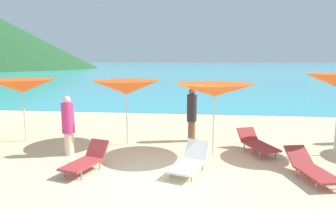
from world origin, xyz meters
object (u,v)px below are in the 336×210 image
(umbrella_3, at_px, (22,86))
(beachgoer_3, at_px, (192,113))
(lounge_chair_4, at_px, (311,167))
(umbrella_5, at_px, (214,90))
(lounge_chair_9, at_px, (257,143))
(lounge_chair_1, at_px, (190,161))
(umbrella_4, at_px, (126,87))
(lounge_chair_5, at_px, (87,159))
(beachgoer_2, at_px, (68,124))

(umbrella_3, relative_size, beachgoer_3, 1.30)
(lounge_chair_4, bearing_deg, umbrella_5, 132.54)
(lounge_chair_9, bearing_deg, lounge_chair_1, -159.02)
(beachgoer_3, bearing_deg, umbrella_5, 91.21)
(lounge_chair_1, bearing_deg, beachgoer_3, 110.48)
(beachgoer_3, bearing_deg, umbrella_3, -17.49)
(lounge_chair_1, bearing_deg, umbrella_4, 153.39)
(lounge_chair_5, bearing_deg, lounge_chair_4, 16.69)
(umbrella_5, bearing_deg, lounge_chair_5, -152.82)
(umbrella_3, xyz_separation_m, umbrella_4, (3.50, 0.06, -0.02))
(beachgoer_2, bearing_deg, lounge_chair_4, 164.09)
(umbrella_5, xyz_separation_m, lounge_chair_5, (-3.14, -1.61, -1.59))
(umbrella_4, bearing_deg, lounge_chair_9, -6.89)
(lounge_chair_5, bearing_deg, lounge_chair_9, 39.01)
(lounge_chair_5, xyz_separation_m, beachgoer_3, (2.47, 3.02, 0.66))
(beachgoer_2, bearing_deg, umbrella_3, -37.26)
(lounge_chair_9, bearing_deg, beachgoer_2, 167.55)
(lounge_chair_1, xyz_separation_m, lounge_chair_4, (2.78, -0.11, -0.00))
(umbrella_3, relative_size, lounge_chair_1, 1.52)
(umbrella_4, relative_size, beachgoer_2, 1.25)
(umbrella_4, bearing_deg, lounge_chair_1, -45.89)
(lounge_chair_4, xyz_separation_m, beachgoer_2, (-6.28, 1.00, 0.64))
(lounge_chair_1, relative_size, beachgoer_2, 0.89)
(lounge_chair_9, bearing_deg, lounge_chair_4, -85.05)
(lounge_chair_1, distance_m, lounge_chair_9, 2.55)
(umbrella_4, distance_m, lounge_chair_1, 3.44)
(lounge_chair_9, bearing_deg, beachgoer_3, 129.91)
(umbrella_4, xyz_separation_m, lounge_chair_9, (4.01, -0.49, -1.55))
(lounge_chair_9, xyz_separation_m, beachgoer_2, (-5.39, -0.82, 0.60))
(umbrella_4, distance_m, lounge_chair_9, 4.33)
(lounge_chair_4, bearing_deg, beachgoer_3, 121.41)
(lounge_chair_5, height_order, lounge_chair_9, lounge_chair_5)
(umbrella_5, bearing_deg, umbrella_4, 163.47)
(umbrella_4, relative_size, beachgoer_3, 1.20)
(umbrella_5, distance_m, lounge_chair_1, 2.21)
(beachgoer_2, bearing_deg, lounge_chair_9, -178.27)
(lounge_chair_4, relative_size, beachgoer_3, 0.94)
(umbrella_3, xyz_separation_m, lounge_chair_1, (5.63, -2.13, -1.60))
(umbrella_4, relative_size, lounge_chair_9, 1.31)
(beachgoer_3, bearing_deg, beachgoer_2, 4.69)
(beachgoer_2, relative_size, beachgoer_3, 0.96)
(umbrella_3, xyz_separation_m, lounge_chair_5, (3.10, -2.37, -1.58))
(lounge_chair_5, height_order, beachgoer_3, beachgoer_3)
(lounge_chair_9, relative_size, beachgoer_3, 0.92)
(umbrella_5, relative_size, beachgoer_2, 1.37)
(umbrella_5, xyz_separation_m, lounge_chair_1, (-0.61, -1.38, -1.61))
(umbrella_5, xyz_separation_m, beachgoer_2, (-4.11, -0.49, -0.98))
(umbrella_3, height_order, lounge_chair_1, umbrella_3)
(lounge_chair_1, height_order, lounge_chair_9, lounge_chair_1)
(umbrella_5, bearing_deg, beachgoer_3, 115.39)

